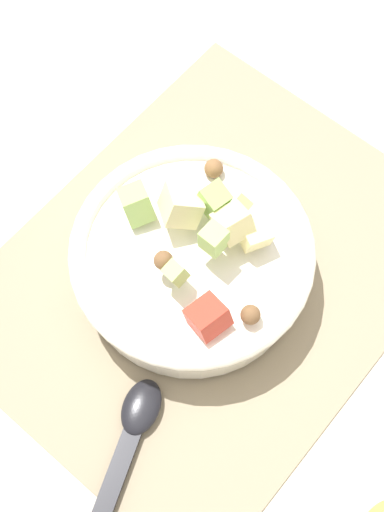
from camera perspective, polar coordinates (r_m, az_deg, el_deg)
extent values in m
plane|color=silver|center=(0.80, 1.28, -1.37)|extent=(2.40, 2.40, 0.00)
cube|color=gray|center=(0.79, 1.28, -1.29)|extent=(0.48, 0.38, 0.01)
cylinder|color=white|center=(0.76, 0.00, -0.54)|extent=(0.22, 0.22, 0.06)
torus|color=white|center=(0.74, 0.00, 0.38)|extent=(0.24, 0.24, 0.02)
sphere|color=brown|center=(0.70, 4.41, -4.41)|extent=(0.03, 0.03, 0.03)
sphere|color=brown|center=(0.70, -2.15, -0.33)|extent=(0.03, 0.03, 0.03)
cube|color=#93C160|center=(0.74, 3.46, 3.85)|extent=(0.02, 0.02, 0.03)
cube|color=beige|center=(0.73, -0.84, 3.83)|extent=(0.06, 0.05, 0.05)
sphere|color=brown|center=(0.77, 1.63, 6.58)|extent=(0.03, 0.03, 0.03)
cube|color=#BC3828|center=(0.70, 1.20, -4.59)|extent=(0.04, 0.04, 0.03)
cube|color=beige|center=(0.72, 4.76, 1.66)|extent=(0.04, 0.04, 0.03)
cube|color=beige|center=(0.71, 3.08, 2.47)|extent=(0.04, 0.04, 0.04)
cube|color=#93C160|center=(0.73, 1.62, 4.32)|extent=(0.03, 0.03, 0.04)
cube|color=#A3CC6B|center=(0.70, 1.64, 1.28)|extent=(0.02, 0.02, 0.03)
cube|color=#A3CC6B|center=(0.74, -4.19, 3.89)|extent=(0.04, 0.04, 0.04)
cube|color=#A3CC6B|center=(0.70, -1.15, -1.36)|extent=(0.02, 0.02, 0.03)
ellipsoid|color=black|center=(0.74, -3.82, -11.23)|extent=(0.07, 0.05, 0.01)
cube|color=black|center=(0.73, -6.57, -18.14)|extent=(0.15, 0.07, 0.01)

